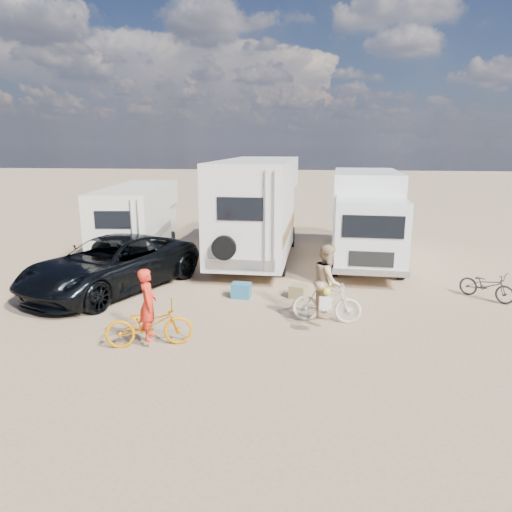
# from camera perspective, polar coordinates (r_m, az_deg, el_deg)

# --- Properties ---
(ground) EXTENTS (140.00, 140.00, 0.00)m
(ground) POSITION_cam_1_polar(r_m,az_deg,el_deg) (11.64, -2.43, -8.76)
(ground) COLOR tan
(ground) RESTS_ON ground
(rv_main) EXTENTS (2.76, 7.83, 3.83)m
(rv_main) POSITION_cam_1_polar(r_m,az_deg,el_deg) (18.04, 0.22, 5.61)
(rv_main) COLOR white
(rv_main) RESTS_ON ground
(rv_left) EXTENTS (2.79, 6.49, 2.80)m
(rv_left) POSITION_cam_1_polar(r_m,az_deg,el_deg) (18.85, -14.22, 3.97)
(rv_left) COLOR white
(rv_left) RESTS_ON ground
(box_truck) EXTENTS (2.84, 7.50, 3.37)m
(box_truck) POSITION_cam_1_polar(r_m,az_deg,el_deg) (18.08, 13.30, 4.53)
(box_truck) COLOR white
(box_truck) RESTS_ON ground
(dark_suv) EXTENTS (4.82, 6.46, 1.63)m
(dark_suv) POSITION_cam_1_polar(r_m,az_deg,el_deg) (14.96, -17.26, -0.97)
(dark_suv) COLOR black
(dark_suv) RESTS_ON ground
(bike_man) EXTENTS (2.04, 1.20, 1.01)m
(bike_man) POSITION_cam_1_polar(r_m,az_deg,el_deg) (10.74, -12.92, -8.16)
(bike_man) COLOR #C47302
(bike_man) RESTS_ON ground
(bike_woman) EXTENTS (1.77, 0.62, 1.04)m
(bike_woman) POSITION_cam_1_polar(r_m,az_deg,el_deg) (11.94, 8.63, -5.64)
(bike_woman) COLOR beige
(bike_woman) RESTS_ON ground
(rider_man) EXTENTS (0.54, 0.67, 1.61)m
(rider_man) POSITION_cam_1_polar(r_m,az_deg,el_deg) (10.63, -13.01, -6.66)
(rider_man) COLOR red
(rider_man) RESTS_ON ground
(rider_woman) EXTENTS (0.76, 0.94, 1.83)m
(rider_woman) POSITION_cam_1_polar(r_m,az_deg,el_deg) (11.81, 8.70, -3.83)
(rider_woman) COLOR tan
(rider_woman) RESTS_ON ground
(bike_parked) EXTENTS (1.55, 1.51, 0.84)m
(bike_parked) POSITION_cam_1_polar(r_m,az_deg,el_deg) (15.08, 26.36, -3.24)
(bike_parked) COLOR #272A28
(bike_parked) RESTS_ON ground
(cooler) EXTENTS (0.57, 0.43, 0.44)m
(cooler) POSITION_cam_1_polar(r_m,az_deg,el_deg) (13.74, -1.82, -4.23)
(cooler) COLOR #256381
(cooler) RESTS_ON ground
(crate) EXTENTS (0.58, 0.58, 0.37)m
(crate) POSITION_cam_1_polar(r_m,az_deg,el_deg) (13.82, 5.20, -4.31)
(crate) COLOR olive
(crate) RESTS_ON ground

